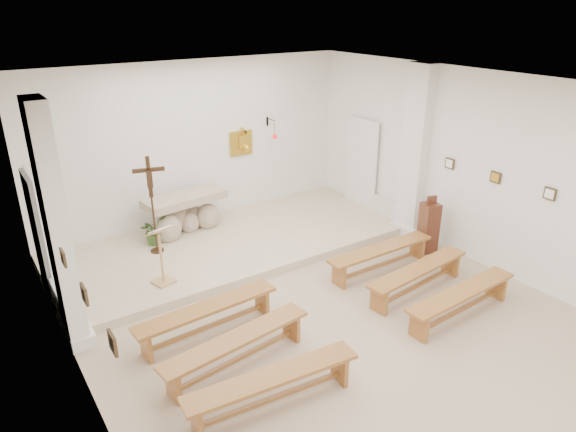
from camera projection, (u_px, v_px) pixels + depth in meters
ground at (345, 331)px, 7.67m from camera, size 7.00×10.00×0.00m
wall_left at (87, 301)px, 5.19m from camera, size 0.02×10.00×3.50m
wall_right at (507, 178)px, 8.79m from camera, size 0.02×10.00×3.50m
wall_back at (197, 145)px, 10.81m from camera, size 7.00×0.02×3.50m
ceiling at (357, 95)px, 6.32m from camera, size 7.00×10.00×0.02m
sanctuary_platform at (234, 242)px, 10.32m from camera, size 6.98×3.00×0.15m
pilaster_left at (57, 231)px, 6.79m from camera, size 0.26×0.55×3.50m
pilaster_right at (415, 153)px, 10.26m from camera, size 0.26×0.55×3.50m
gold_wall_relief at (241, 143)px, 11.37m from camera, size 0.55×0.04×0.55m
sanctuary_lamp at (274, 134)px, 11.47m from camera, size 0.11×0.36×0.44m
station_frame_left_front at (113, 343)px, 4.60m from camera, size 0.03×0.20×0.20m
station_frame_left_mid at (84, 294)px, 5.37m from camera, size 0.03×0.20×0.20m
station_frame_left_rear at (63, 258)px, 6.13m from camera, size 0.03×0.20×0.20m
station_frame_right_front at (550, 194)px, 8.18m from camera, size 0.03×0.20×0.20m
station_frame_right_mid at (496, 177)px, 8.94m from camera, size 0.03×0.20×0.20m
station_frame_right_rear at (450, 163)px, 9.71m from camera, size 0.03×0.20×0.20m
radiator_left at (60, 304)px, 7.86m from camera, size 0.10×0.85×0.52m
radiator_right at (387, 210)px, 11.39m from camera, size 0.10×0.85×0.52m
altar at (185, 216)px, 10.53m from camera, size 1.74×0.86×0.86m
lectern at (161, 255)px, 8.49m from camera, size 0.44×0.40×1.07m
crucifix_stand at (152, 198)px, 9.36m from camera, size 0.56×0.25×1.88m
potted_plant at (153, 231)px, 9.99m from camera, size 0.65×0.64×0.55m
donation_pedestal at (429, 227)px, 9.93m from camera, size 0.37×0.37×1.16m
bench_left_front at (208, 313)px, 7.48m from camera, size 2.23×0.47×0.47m
bench_right_front at (381, 254)px, 9.25m from camera, size 2.22×0.36×0.47m
bench_left_second at (237, 345)px, 6.80m from camera, size 2.24×0.61×0.47m
bench_right_second at (418, 274)px, 8.56m from camera, size 2.24×0.57×0.47m
bench_left_third at (273, 383)px, 6.11m from camera, size 2.24×0.57×0.47m
bench_right_third at (461, 297)px, 7.88m from camera, size 2.23×0.44×0.47m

